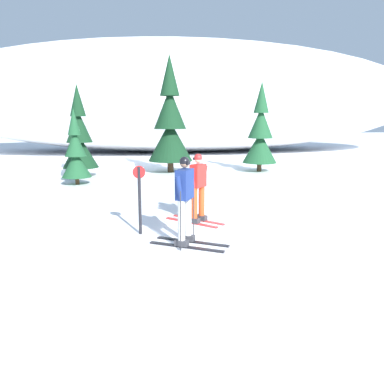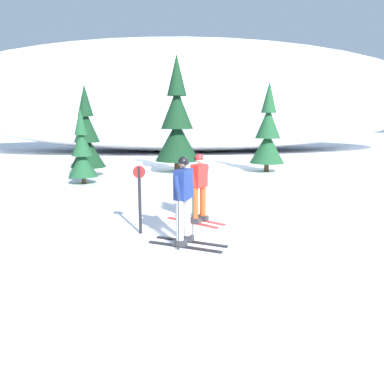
{
  "view_description": "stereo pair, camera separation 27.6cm",
  "coord_description": "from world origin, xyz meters",
  "px_view_note": "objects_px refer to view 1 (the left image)",
  "views": [
    {
      "loc": [
        -2.33,
        -7.96,
        2.58
      ],
      "look_at": [
        -1.4,
        0.22,
        0.95
      ],
      "focal_mm": 34.77,
      "sensor_mm": 36.0,
      "label": 1
    },
    {
      "loc": [
        -2.06,
        -7.99,
        2.58
      ],
      "look_at": [
        -1.4,
        0.22,
        0.95
      ],
      "focal_mm": 34.77,
      "sensor_mm": 36.0,
      "label": 2
    }
  ],
  "objects_px": {
    "skier_navy_jacket": "(185,199)",
    "skier_red_jacket": "(198,187)",
    "pine_tree_center_left": "(76,153)",
    "pine_tree_far_right": "(260,134)",
    "pine_tree_far_left": "(79,138)",
    "pine_tree_center_right": "(170,124)",
    "trail_marker_post": "(140,196)"
  },
  "relations": [
    {
      "from": "skier_red_jacket",
      "to": "trail_marker_post",
      "type": "bearing_deg",
      "value": -150.44
    },
    {
      "from": "pine_tree_far_left",
      "to": "pine_tree_far_right",
      "type": "relative_size",
      "value": 0.94
    },
    {
      "from": "pine_tree_far_right",
      "to": "trail_marker_post",
      "type": "xyz_separation_m",
      "value": [
        -5.65,
        -9.66,
        -0.94
      ]
    },
    {
      "from": "pine_tree_center_right",
      "to": "skier_navy_jacket",
      "type": "bearing_deg",
      "value": -91.65
    },
    {
      "from": "pine_tree_center_left",
      "to": "pine_tree_far_right",
      "type": "xyz_separation_m",
      "value": [
        8.3,
        2.83,
        0.57
      ]
    },
    {
      "from": "pine_tree_center_left",
      "to": "trail_marker_post",
      "type": "height_order",
      "value": "pine_tree_center_left"
    },
    {
      "from": "pine_tree_far_left",
      "to": "pine_tree_far_right",
      "type": "distance_m",
      "value": 8.53
    },
    {
      "from": "pine_tree_center_right",
      "to": "pine_tree_far_right",
      "type": "bearing_deg",
      "value": -3.68
    },
    {
      "from": "skier_red_jacket",
      "to": "pine_tree_far_left",
      "type": "relative_size",
      "value": 0.42
    },
    {
      "from": "skier_navy_jacket",
      "to": "trail_marker_post",
      "type": "bearing_deg",
      "value": 138.22
    },
    {
      "from": "pine_tree_center_left",
      "to": "pine_tree_far_right",
      "type": "relative_size",
      "value": 0.69
    },
    {
      "from": "pine_tree_far_left",
      "to": "trail_marker_post",
      "type": "relative_size",
      "value": 2.63
    },
    {
      "from": "skier_navy_jacket",
      "to": "pine_tree_far_right",
      "type": "xyz_separation_m",
      "value": [
        4.71,
        10.5,
        0.84
      ]
    },
    {
      "from": "trail_marker_post",
      "to": "skier_red_jacket",
      "type": "bearing_deg",
      "value": 29.56
    },
    {
      "from": "skier_navy_jacket",
      "to": "skier_red_jacket",
      "type": "relative_size",
      "value": 1.06
    },
    {
      "from": "skier_red_jacket",
      "to": "pine_tree_far_right",
      "type": "height_order",
      "value": "pine_tree_far_right"
    },
    {
      "from": "pine_tree_center_left",
      "to": "pine_tree_center_right",
      "type": "bearing_deg",
      "value": 38.59
    },
    {
      "from": "skier_navy_jacket",
      "to": "skier_red_jacket",
      "type": "distance_m",
      "value": 1.71
    },
    {
      "from": "pine_tree_far_right",
      "to": "trail_marker_post",
      "type": "height_order",
      "value": "pine_tree_far_right"
    },
    {
      "from": "skier_red_jacket",
      "to": "pine_tree_center_right",
      "type": "xyz_separation_m",
      "value": [
        -0.17,
        9.14,
        1.42
      ]
    },
    {
      "from": "pine_tree_center_left",
      "to": "pine_tree_far_right",
      "type": "height_order",
      "value": "pine_tree_far_right"
    },
    {
      "from": "trail_marker_post",
      "to": "skier_navy_jacket",
      "type": "bearing_deg",
      "value": -41.78
    },
    {
      "from": "skier_red_jacket",
      "to": "pine_tree_center_left",
      "type": "bearing_deg",
      "value": 123.99
    },
    {
      "from": "skier_red_jacket",
      "to": "pine_tree_center_right",
      "type": "height_order",
      "value": "pine_tree_center_right"
    },
    {
      "from": "skier_red_jacket",
      "to": "pine_tree_center_left",
      "type": "height_order",
      "value": "pine_tree_center_left"
    },
    {
      "from": "trail_marker_post",
      "to": "pine_tree_center_left",
      "type": "bearing_deg",
      "value": 111.2
    },
    {
      "from": "pine_tree_center_right",
      "to": "pine_tree_center_left",
      "type": "bearing_deg",
      "value": -141.41
    },
    {
      "from": "skier_navy_jacket",
      "to": "pine_tree_far_right",
      "type": "bearing_deg",
      "value": 65.86
    },
    {
      "from": "skier_red_jacket",
      "to": "trail_marker_post",
      "type": "distance_m",
      "value": 1.63
    },
    {
      "from": "pine_tree_far_left",
      "to": "pine_tree_center_left",
      "type": "xyz_separation_m",
      "value": [
        0.21,
        -2.12,
        -0.46
      ]
    },
    {
      "from": "pine_tree_far_left",
      "to": "pine_tree_center_left",
      "type": "bearing_deg",
      "value": -84.45
    },
    {
      "from": "skier_navy_jacket",
      "to": "pine_tree_far_left",
      "type": "xyz_separation_m",
      "value": [
        -3.8,
        9.79,
        0.73
      ]
    }
  ]
}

